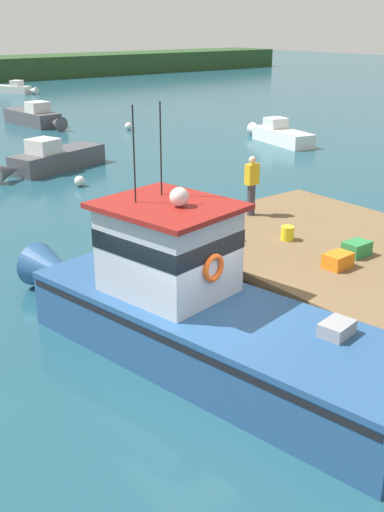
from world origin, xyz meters
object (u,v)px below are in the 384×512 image
Objects in this scene: crate_stack_mid_dock at (219,232)px; moored_boat_off_the_point at (51,159)px; deckhand_by_the_boat at (252,184)px; main_fishing_boat at (193,309)px; crate_single_far at (357,248)px; moored_boat_far_left at (35,117)px; mooring_buoy_channel_marker at (129,126)px; crate_single_by_cleat at (338,260)px; moored_boat_mid_harbor at (279,134)px; bait_bucket at (287,233)px; moored_boat_near_channel at (14,89)px; mooring_buoy_outer at (80,181)px.

crate_stack_mid_dock reaches higher than moored_boat_off_the_point.
crate_stack_mid_dock is 0.37× the size of deckhand_by_the_boat.
crate_single_far is (4.41, -0.41, 0.36)m from main_fishing_boat.
crate_single_far is 0.10× the size of moored_boat_far_left.
moored_boat_far_left is (9.66, 28.61, -0.49)m from main_fishing_boat.
crate_single_far is 1.34× the size of mooring_buoy_channel_marker.
main_fishing_boat is 27.07m from mooring_buoy_channel_marker.
crate_single_by_cleat is 0.10× the size of moored_boat_far_left.
moored_boat_off_the_point is (-12.67, 1.53, 0.05)m from moored_boat_mid_harbor.
deckhand_by_the_boat is at bearing 86.42° from crate_single_far.
main_fishing_boat is at bearing -119.65° from mooring_buoy_channel_marker.
main_fishing_boat is 1.92× the size of moored_boat_mid_harbor.
bait_bucket is at bearing 105.48° from crate_single_far.
deckhand_by_the_boat is at bearing -113.46° from mooring_buoy_channel_marker.
crate_stack_mid_dock is 1.34× the size of mooring_buoy_channel_marker.
crate_single_by_cleat reaches higher than moored_boat_far_left.
moored_boat_near_channel reaches higher than mooring_buoy_channel_marker.
crate_single_by_cleat reaches higher than moored_boat_off_the_point.
crate_stack_mid_dock is at bearing -139.79° from moored_boat_mid_harbor.
moored_boat_near_channel is at bearing 75.37° from crate_single_by_cleat.
crate_single_by_cleat is 17.17m from moored_boat_off_the_point.
deckhand_by_the_boat reaches higher than moored_boat_off_the_point.
moored_boat_near_channel is at bearing 76.34° from crate_single_far.
bait_bucket reaches higher than mooring_buoy_channel_marker.
moored_boat_off_the_point is at bearing 73.38° from main_fishing_boat.
bait_bucket is (1.39, -0.92, -0.06)m from crate_stack_mid_dock.
moored_boat_near_channel is 0.73× the size of moored_boat_far_left.
mooring_buoy_outer is (-13.05, -1.75, -0.23)m from moored_boat_mid_harbor.
bait_bucket is 24.18m from mooring_buoy_channel_marker.
moored_boat_far_left is at bearing 78.77° from deckhand_by_the_boat.
main_fishing_boat is 16.61× the size of crate_stack_mid_dock.
mooring_buoy_channel_marker is (8.85, 10.34, 0.01)m from mooring_buoy_outer.
mooring_buoy_outer is at bearing 87.10° from bait_bucket.
bait_bucket is 47.28m from moored_boat_near_channel.
bait_bucket is at bearing 77.07° from crate_single_by_cleat.
main_fishing_boat is at bearing -108.65° from moored_boat_far_left.
moored_boat_mid_harbor is 12.76m from moored_boat_off_the_point.
moored_boat_far_left is at bearing 120.11° from moored_boat_mid_harbor.
crate_single_far is at bearing -54.65° from crate_stack_mid_dock.
main_fishing_boat is 17.19m from moored_boat_off_the_point.
moored_boat_near_channel is (12.44, 47.63, -0.96)m from crate_single_by_cleat.
deckhand_by_the_boat is 9.99m from mooring_buoy_outer.
deckhand_by_the_boat reaches higher than mooring_buoy_channel_marker.
deckhand_by_the_boat is 0.28× the size of moored_boat_off_the_point.
crate_single_far is at bearing -90.55° from mooring_buoy_outer.
main_fishing_boat is 3.40m from crate_stack_mid_dock.
crate_stack_mid_dock reaches higher than mooring_buoy_channel_marker.
moored_boat_off_the_point is (0.51, 16.88, -0.87)m from crate_single_far.
moored_boat_off_the_point is 3.32m from mooring_buoy_outer.
mooring_buoy_outer is at bearing -172.34° from moored_boat_mid_harbor.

